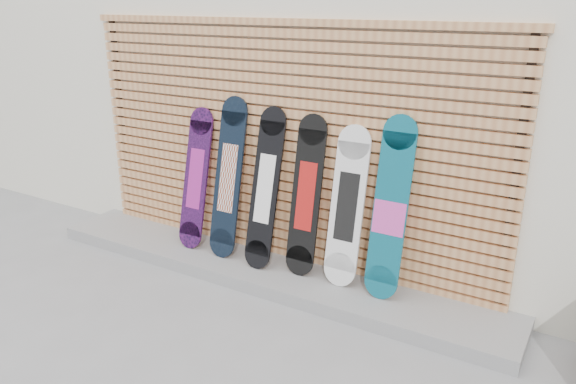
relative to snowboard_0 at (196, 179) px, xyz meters
The scene contains 10 objects.
ground 1.48m from the snowboard_0, 38.05° to the right, with size 80.00×80.00×0.00m, color gray.
building 3.27m from the snowboard_0, 61.45° to the left, with size 12.00×5.00×3.60m, color silver.
concrete_step 1.11m from the snowboard_0, ahead, with size 4.60×0.70×0.12m, color gray.
slat_wall 0.95m from the snowboard_0, 13.45° to the left, with size 4.26×0.08×2.29m.
snowboard_0 is the anchor object (origin of this frame).
snowboard_1 0.40m from the snowboard_0, ahead, with size 0.28×0.35×1.49m.
snowboard_2 0.81m from the snowboard_0, ahead, with size 0.26×0.38×1.44m.
snowboard_3 1.21m from the snowboard_0, ahead, with size 0.27×0.29×1.41m.
snowboard_4 1.60m from the snowboard_0, ahead, with size 0.29×0.28×1.36m.
snowboard_5 1.98m from the snowboard_0, ahead, with size 0.28×0.31×1.49m.
Camera 1 is at (2.44, -3.22, 2.45)m, focal length 35.00 mm.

